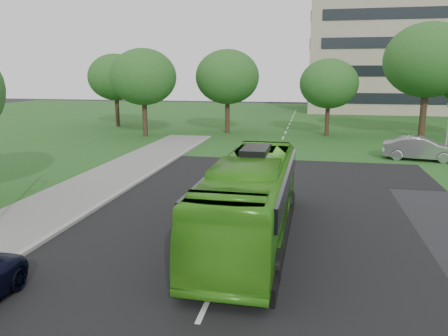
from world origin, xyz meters
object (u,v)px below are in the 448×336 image
tree_park_a (143,77)px  tree_park_d (428,60)px  office_building (437,33)px  tree_park_f (116,77)px  tree_park_c (329,84)px  sedan (421,148)px  camera_pole (448,124)px  bus (251,199)px  tree_park_b (227,77)px

tree_park_a → tree_park_d: 27.30m
office_building → tree_park_f: 52.13m
tree_park_c → sedan: (6.33, -11.49, -4.33)m
tree_park_f → camera_pole: 35.41m
office_building → tree_park_c: 38.68m
tree_park_f → sedan: size_ratio=1.62×
tree_park_a → tree_park_d: tree_park_d is taller
office_building → tree_park_a: 52.08m
sedan → camera_pole: camera_pole is taller
tree_park_d → camera_pole: bearing=-94.4°
tree_park_a → camera_pole: size_ratio=2.09×
office_building → tree_park_d: office_building is taller
tree_park_f → camera_pole: bearing=-23.8°
tree_park_f → sedan: tree_park_f is taller
tree_park_c → tree_park_f: 24.33m
tree_park_f → tree_park_a: bearing=-48.6°
tree_park_c → tree_park_d: tree_park_d is taller
tree_park_a → bus: size_ratio=0.76×
tree_park_c → bus: (-3.70, -29.19, -3.61)m
tree_park_f → camera_pole: size_ratio=2.05×
tree_park_a → tree_park_c: size_ratio=1.13×
tree_park_b → office_building: bearing=50.0°
tree_park_b → tree_park_a: bearing=-152.5°
office_building → tree_park_b: (-28.01, -33.42, -6.68)m
office_building → bus: 67.22m
sedan → tree_park_c: bearing=38.8°
tree_park_b → bus: 30.36m
tree_park_c → camera_pole: (8.17, -10.99, -2.52)m
bus → sedan: size_ratio=2.17×
tree_park_b → bus: size_ratio=0.76×
tree_park_b → tree_park_d: bearing=0.6°
tree_park_f → bus: size_ratio=0.74×
tree_park_a → sedan: (24.22, -7.68, -4.99)m
office_building → tree_park_b: bearing=-130.0°
tree_park_a → tree_park_d: bearing=8.8°
tree_park_d → tree_park_a: bearing=-171.2°
tree_park_a → camera_pole: (26.06, -7.17, -3.19)m
tree_park_d → tree_park_f: bearing=175.0°
tree_park_c → tree_park_f: (-24.10, 3.25, 0.55)m
tree_park_a → tree_park_f: size_ratio=1.02×
tree_park_b → camera_pole: 21.76m
office_building → sedan: size_ratio=7.71×
tree_park_c → camera_pole: 13.92m
tree_park_b → tree_park_c: (10.25, -0.15, -0.64)m
bus → camera_pole: 21.76m
bus → office_building: bearing=71.8°
office_building → tree_park_f: (-41.86, -30.32, -6.77)m
tree_park_b → tree_park_c: tree_park_b is taller
tree_park_f → sedan: 34.17m
tree_park_b → bus: bearing=-77.4°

